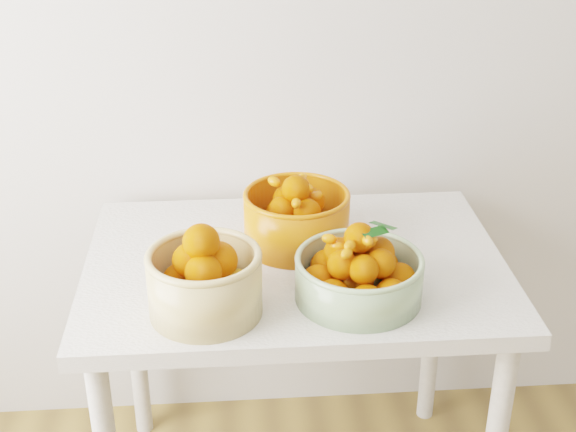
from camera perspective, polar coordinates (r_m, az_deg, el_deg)
The scene contains 4 objects.
table at distance 1.97m, azimuth 0.49°, elevation -5.54°, with size 1.00×0.70×0.75m.
bowl_cream at distance 1.70m, azimuth -5.93°, elevation -4.58°, with size 0.31×0.31×0.21m.
bowl_green at distance 1.75m, azimuth 5.04°, elevation -4.08°, with size 0.34×0.34×0.18m.
bowl_orange at distance 1.95m, azimuth 0.60°, elevation -0.09°, with size 0.33×0.33×0.19m.
Camera 1 is at (-0.45, -0.06, 1.71)m, focal length 50.00 mm.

